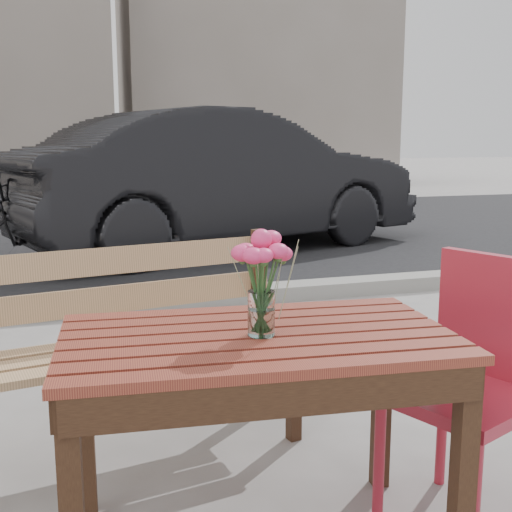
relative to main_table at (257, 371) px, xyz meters
The scene contains 7 objects.
street 5.10m from the main_table, 92.05° to the left, with size 30.00×8.12×0.12m.
backdrop_buildings 14.71m from the main_table, 90.05° to the left, with size 15.50×4.00×8.00m.
main_table is the anchor object (origin of this frame).
main_bench 0.86m from the main_table, 110.93° to the left, with size 1.48×0.66×0.89m.
red_chair 0.75m from the main_table, ahead, with size 0.57×0.57×0.89m.
main_vase 0.31m from the main_table, 81.39° to the right, with size 0.17×0.17×0.31m.
parked_car 5.72m from the main_table, 76.41° to the left, with size 1.69×4.85×1.60m, color black.
Camera 1 is at (-0.37, -1.73, 1.26)m, focal length 45.00 mm.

